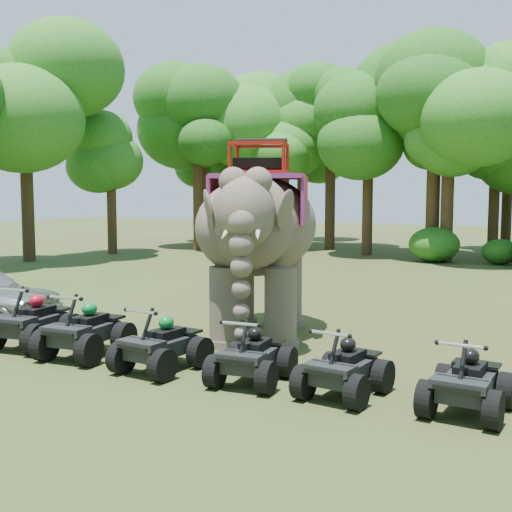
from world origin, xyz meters
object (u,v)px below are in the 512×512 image
object	(u,v)px
elephant	(259,238)
atv_3	(252,349)
atv_1	(85,324)
atv_4	(344,361)
atv_0	(32,315)
atv_2	(161,338)
atv_5	(468,375)

from	to	relation	value
elephant	atv_3	size ratio (longest dim) A/B	3.40
atv_1	atv_4	world-z (taller)	atv_1
atv_1	atv_0	bearing A→B (deg)	170.74
elephant	atv_4	distance (m)	4.95
atv_3	atv_0	bearing A→B (deg)	173.28
atv_1	atv_2	size ratio (longest dim) A/B	1.08
atv_0	atv_3	world-z (taller)	atv_0
atv_3	atv_4	xyz separation A→B (m)	(1.67, 0.08, -0.01)
atv_0	atv_4	xyz separation A→B (m)	(7.09, 0.07, -0.10)
atv_2	atv_4	bearing A→B (deg)	7.22
atv_5	elephant	bearing A→B (deg)	151.39
atv_2	atv_5	bearing A→B (deg)	7.35
atv_4	atv_1	bearing A→B (deg)	-173.69
atv_0	atv_5	size ratio (longest dim) A/B	1.16
elephant	atv_1	xyz separation A→B (m)	(-2.15, -3.38, -1.60)
atv_5	atv_3	bearing A→B (deg)	-174.73
elephant	atv_1	bearing A→B (deg)	-144.60
elephant	atv_5	xyz separation A→B (m)	(5.26, -3.10, -1.68)
atv_1	atv_3	size ratio (longest dim) A/B	1.13
atv_0	atv_5	bearing A→B (deg)	-7.46
atv_4	atv_5	size ratio (longest dim) A/B	0.99
atv_2	atv_3	bearing A→B (deg)	8.16
atv_0	elephant	bearing A→B (deg)	32.62
elephant	atv_0	world-z (taller)	elephant
atv_1	elephant	bearing A→B (deg)	51.29
atv_2	atv_5	xyz separation A→B (m)	(5.44, 0.37, -0.03)
atv_5	atv_2	bearing A→B (deg)	-174.31
atv_2	elephant	bearing A→B (deg)	90.64
atv_0	atv_5	world-z (taller)	atv_0
elephant	atv_0	distance (m)	5.24
elephant	atv_3	bearing A→B (deg)	-85.30
atv_4	atv_0	bearing A→B (deg)	-174.71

